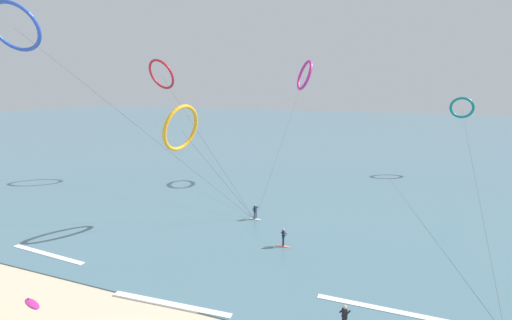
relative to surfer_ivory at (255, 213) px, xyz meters
name	(u,v)px	position (x,y,z in m)	size (l,w,h in m)	color
sea_water	(355,133)	(0.91, 82.92, -0.78)	(400.00, 200.00, 0.08)	slate
surfer_ivory	(255,213)	(0.00, 0.00, 0.00)	(1.40, 0.67, 1.70)	silver
surfer_coral	(283,239)	(4.93, -5.55, 0.00)	(1.40, 0.61, 1.70)	#EA7260
surfer_charcoal	(344,320)	(11.79, -15.56, 0.00)	(1.40, 0.73, 1.70)	black
kite_teal	(462,108)	(23.05, 32.97, 10.04)	(4.46, 47.05, 12.70)	teal
kite_cobalt	(15,27)	(-24.01, -7.14, 19.54)	(27.04, 9.31, 22.86)	#2647B7
kite_magenta	(304,75)	(-0.07, 20.46, 15.12)	(4.11, 22.95, 18.26)	#CC288E
kite_amber	(181,128)	(-6.35, -4.08, 9.38)	(7.57, 6.63, 12.61)	orange
kite_crimson	(161,74)	(-20.78, 13.34, 15.28)	(23.51, 15.16, 18.44)	red
surfboard_spare	(32,303)	(-8.03, -20.21, -0.78)	(1.97, 1.07, 0.20)	#CC288E
wave_crest_near	(170,304)	(0.65, -16.96, -0.76)	(8.66, 0.50, 0.12)	white
wave_crest_mid	(47,255)	(-13.50, -14.55, -0.76)	(8.47, 0.50, 0.12)	white
wave_crest_far	(395,312)	(14.55, -12.40, -0.76)	(9.98, 0.50, 0.12)	white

